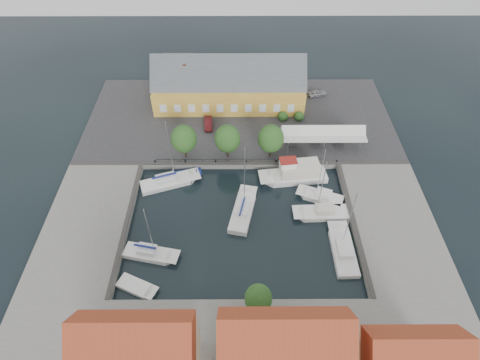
# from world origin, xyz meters

# --- Properties ---
(ground) EXTENTS (140.00, 140.00, 0.00)m
(ground) POSITION_xyz_m (0.00, 0.00, 0.00)
(ground) COLOR black
(ground) RESTS_ON ground
(north_quay) EXTENTS (56.00, 26.00, 1.00)m
(north_quay) POSITION_xyz_m (0.00, 23.00, 0.50)
(north_quay) COLOR #2D2D30
(north_quay) RESTS_ON ground
(west_quay) EXTENTS (12.00, 24.00, 1.00)m
(west_quay) POSITION_xyz_m (-22.00, -2.00, 0.50)
(west_quay) COLOR slate
(west_quay) RESTS_ON ground
(east_quay) EXTENTS (12.00, 24.00, 1.00)m
(east_quay) POSITION_xyz_m (22.00, -2.00, 0.50)
(east_quay) COLOR slate
(east_quay) RESTS_ON ground
(south_bank) EXTENTS (56.00, 14.00, 1.00)m
(south_bank) POSITION_xyz_m (0.00, -21.00, 0.50)
(south_bank) COLOR slate
(south_bank) RESTS_ON ground
(quay_edge_fittings) EXTENTS (56.00, 24.72, 0.40)m
(quay_edge_fittings) POSITION_xyz_m (0.02, 4.75, 1.06)
(quay_edge_fittings) COLOR #383533
(quay_edge_fittings) RESTS_ON north_quay
(warehouse) EXTENTS (28.56, 14.00, 9.55)m
(warehouse) POSITION_xyz_m (-2.60, 28.36, 4.43)
(warehouse) COLOR gold
(warehouse) RESTS_ON north_quay
(tent_canopy) EXTENTS (14.00, 4.00, 2.83)m
(tent_canopy) POSITION_xyz_m (14.00, 14.50, 3.68)
(tent_canopy) COLOR silver
(tent_canopy) RESTS_ON north_quay
(quay_trees) EXTENTS (18.20, 4.20, 6.30)m
(quay_trees) POSITION_xyz_m (-2.00, 12.00, 4.88)
(quay_trees) COLOR black
(quay_trees) RESTS_ON north_quay
(car_silver) EXTENTS (4.17, 2.81, 1.32)m
(car_silver) POSITION_xyz_m (15.42, 29.90, 1.66)
(car_silver) COLOR #A1A3A9
(car_silver) RESTS_ON north_quay
(car_red) EXTENTS (1.69, 4.07, 1.31)m
(car_red) POSITION_xyz_m (-5.69, 20.27, 1.66)
(car_red) COLOR #571317
(car_red) RESTS_ON north_quay
(center_sailboat) EXTENTS (4.58, 9.48, 12.59)m
(center_sailboat) POSITION_xyz_m (0.42, 0.59, 0.36)
(center_sailboat) COLOR white
(center_sailboat) RESTS_ON ground
(trawler) EXTENTS (11.31, 4.51, 5.00)m
(trawler) POSITION_xyz_m (8.94, 7.77, 1.02)
(trawler) COLOR white
(trawler) RESTS_ON ground
(east_boat_a) EXTENTS (7.49, 4.90, 10.37)m
(east_boat_a) POSITION_xyz_m (12.45, 3.40, 0.26)
(east_boat_a) COLOR white
(east_boat_a) RESTS_ON ground
(east_boat_b) EXTENTS (8.41, 2.99, 11.31)m
(east_boat_b) POSITION_xyz_m (12.13, 0.20, 0.26)
(east_boat_b) COLOR white
(east_boat_b) RESTS_ON ground
(east_boat_c) EXTENTS (3.01, 9.24, 11.60)m
(east_boat_c) POSITION_xyz_m (14.03, -6.42, 0.26)
(east_boat_c) COLOR white
(east_boat_c) RESTS_ON ground
(west_boat_a) EXTENTS (9.87, 5.71, 12.61)m
(west_boat_a) POSITION_xyz_m (-11.34, 6.75, 0.27)
(west_boat_a) COLOR white
(west_boat_a) RESTS_ON ground
(west_boat_d) EXTENTS (7.97, 3.82, 10.44)m
(west_boat_d) POSITION_xyz_m (-12.27, -6.89, 0.27)
(west_boat_d) COLOR white
(west_boat_d) RESTS_ON ground
(launch_sw) EXTENTS (5.72, 4.08, 0.98)m
(launch_sw) POSITION_xyz_m (-13.25, -11.79, 0.09)
(launch_sw) COLOR white
(launch_sw) RESTS_ON ground
(launch_nw) EXTENTS (4.92, 2.77, 0.88)m
(launch_nw) POSITION_xyz_m (-8.67, 8.55, 0.09)
(launch_nw) COLOR navy
(launch_nw) RESTS_ON ground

